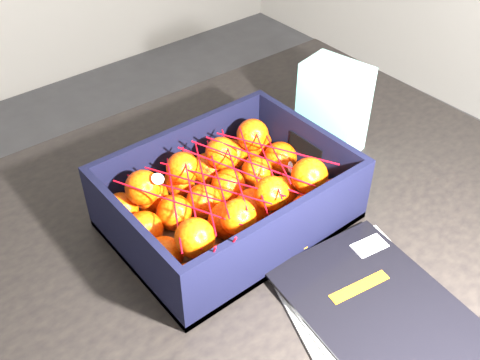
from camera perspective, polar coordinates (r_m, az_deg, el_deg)
table at (r=1.05m, az=-1.23°, el=-7.32°), size 1.21×0.82×0.75m
magazine_stack at (r=0.85m, az=13.46°, el=-12.87°), size 0.29×0.38×0.02m
produce_crate at (r=0.93m, az=-1.16°, el=-2.43°), size 0.38×0.28×0.12m
clementine_heap at (r=0.93m, az=-1.22°, el=-1.81°), size 0.36×0.26×0.11m
mesh_net at (r=0.88m, az=-1.24°, el=0.13°), size 0.31×0.25×0.09m
retail_carton at (r=1.09m, az=9.46°, el=7.28°), size 0.10×0.13×0.18m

